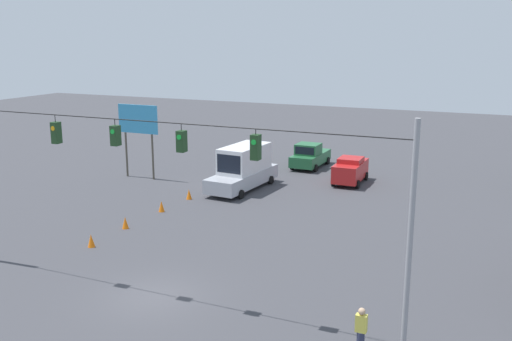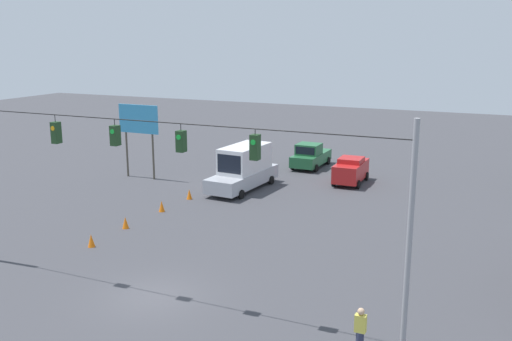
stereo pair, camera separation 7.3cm
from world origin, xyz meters
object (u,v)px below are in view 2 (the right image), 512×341
at_px(traffic_cone_third, 162,206).
at_px(pedestrian, 360,331).
at_px(traffic_cone_farthest, 231,173).
at_px(overhead_signal_span, 149,177).
at_px(box_truck_silver_withflow_far, 244,168).
at_px(sedan_red_oncoming_deep, 351,170).
at_px(traffic_cone_fifth, 210,184).
at_px(roadside_billboard, 139,125).
at_px(traffic_cone_second, 125,223).
at_px(traffic_cone_nearest, 91,241).
at_px(traffic_cone_fourth, 189,194).
at_px(pickup_truck_green_withflow_deep, 310,156).

distance_m(traffic_cone_third, pedestrian, 19.40).
distance_m(traffic_cone_third, traffic_cone_farthest, 9.88).
relative_size(overhead_signal_span, traffic_cone_farthest, 30.34).
relative_size(box_truck_silver_withflow_far, pedestrian, 4.18).
relative_size(sedan_red_oncoming_deep, traffic_cone_fifth, 6.04).
bearing_deg(pedestrian, traffic_cone_fifth, -48.41).
bearing_deg(box_truck_silver_withflow_far, roadside_billboard, 1.98).
relative_size(traffic_cone_farthest, roadside_billboard, 0.12).
distance_m(traffic_cone_second, traffic_cone_farthest, 13.54).
xyz_separation_m(traffic_cone_nearest, pedestrian, (-15.63, 4.48, 0.51)).
bearing_deg(box_truck_silver_withflow_far, sedan_red_oncoming_deep, -144.50).
height_order(overhead_signal_span, pedestrian, overhead_signal_span).
distance_m(overhead_signal_span, traffic_cone_second, 10.65).
bearing_deg(traffic_cone_third, pedestrian, 144.17).
height_order(traffic_cone_nearest, traffic_cone_fifth, same).
xyz_separation_m(traffic_cone_nearest, traffic_cone_second, (0.18, -3.22, 0.00)).
bearing_deg(pedestrian, overhead_signal_span, -5.61).
xyz_separation_m(traffic_cone_nearest, traffic_cone_fourth, (-0.04, -10.10, 0.00)).
distance_m(traffic_cone_nearest, traffic_cone_second, 3.22).
height_order(traffic_cone_fourth, traffic_cone_farthest, same).
relative_size(box_truck_silver_withflow_far, traffic_cone_second, 10.23).
bearing_deg(traffic_cone_second, traffic_cone_fourth, -91.89).
bearing_deg(traffic_cone_nearest, traffic_cone_third, -89.27).
bearing_deg(roadside_billboard, traffic_cone_fifth, 174.34).
relative_size(traffic_cone_nearest, pedestrian, 0.41).
bearing_deg(pickup_truck_green_withflow_deep, traffic_cone_fifth, 65.03).
bearing_deg(sedan_red_oncoming_deep, traffic_cone_nearest, 64.60).
height_order(box_truck_silver_withflow_far, roadside_billboard, roadside_billboard).
relative_size(traffic_cone_second, pedestrian, 0.41).
height_order(traffic_cone_fourth, pedestrian, pedestrian).
bearing_deg(pickup_truck_green_withflow_deep, traffic_cone_second, 76.81).
height_order(traffic_cone_nearest, roadside_billboard, roadside_billboard).
bearing_deg(traffic_cone_fifth, pedestrian, 131.59).
bearing_deg(overhead_signal_span, pickup_truck_green_withflow_deep, -85.80).
relative_size(traffic_cone_nearest, roadside_billboard, 0.12).
distance_m(traffic_cone_nearest, pedestrian, 16.27).
relative_size(pickup_truck_green_withflow_deep, traffic_cone_fourth, 7.16).
xyz_separation_m(sedan_red_oncoming_deep, traffic_cone_third, (9.11, 12.13, -0.68)).
bearing_deg(overhead_signal_span, sedan_red_oncoming_deep, -96.67).
distance_m(pickup_truck_green_withflow_deep, traffic_cone_second, 20.26).
bearing_deg(traffic_cone_second, traffic_cone_third, -91.50).
bearing_deg(pedestrian, traffic_cone_nearest, -15.98).
relative_size(traffic_cone_farthest, pedestrian, 0.41).
relative_size(overhead_signal_span, pedestrian, 12.41).
bearing_deg(pickup_truck_green_withflow_deep, roadside_billboard, 39.23).
bearing_deg(overhead_signal_span, roadside_billboard, -53.24).
distance_m(pickup_truck_green_withflow_deep, traffic_cone_farthest, 7.66).
xyz_separation_m(sedan_red_oncoming_deep, pickup_truck_green_withflow_deep, (4.58, -3.93, -0.06)).
relative_size(traffic_cone_fourth, traffic_cone_farthest, 1.00).
height_order(traffic_cone_third, traffic_cone_fourth, same).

